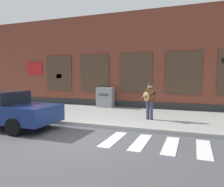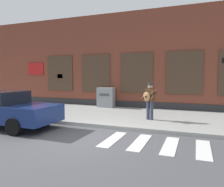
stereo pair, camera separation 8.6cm
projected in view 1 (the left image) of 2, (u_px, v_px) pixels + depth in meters
ground_plane at (86, 139)px, 7.53m from camera, size 160.00×160.00×0.00m
sidewalk at (123, 116)px, 11.46m from camera, size 28.00×5.28×0.15m
building_backdrop at (143, 63)px, 15.54m from camera, size 28.00×4.06×6.21m
crosswalk at (187, 147)px, 6.64m from camera, size 5.20×1.90×0.01m
red_car at (4, 109)px, 9.16m from camera, size 4.62×2.02×1.53m
busker at (149, 99)px, 10.04m from camera, size 0.72×0.67×1.70m
utility_box at (105, 97)px, 14.12m from camera, size 1.10×0.58×1.27m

